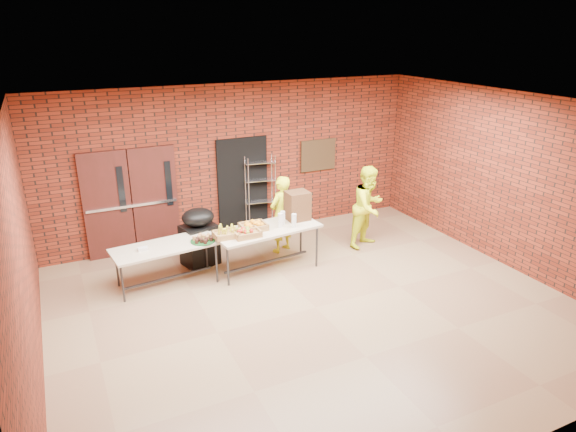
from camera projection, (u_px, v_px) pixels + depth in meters
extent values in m
cube|color=#876649|center=(316.00, 309.00, 8.26)|extent=(8.00, 7.00, 0.04)
cube|color=silver|center=(320.00, 106.00, 7.12)|extent=(8.00, 7.00, 0.04)
cube|color=maroon|center=(236.00, 161.00, 10.67)|extent=(8.00, 0.04, 3.20)
cube|color=maroon|center=(501.00, 335.00, 4.72)|extent=(8.00, 0.04, 3.20)
cube|color=maroon|center=(20.00, 266.00, 6.07)|extent=(0.04, 7.00, 3.20)
cube|color=maroon|center=(512.00, 181.00, 9.32)|extent=(0.04, 7.00, 3.20)
cube|color=#411612|center=(107.00, 206.00, 9.72)|extent=(0.88, 0.08, 2.10)
cube|color=#411612|center=(155.00, 199.00, 10.08)|extent=(0.88, 0.08, 2.10)
cube|color=black|center=(121.00, 189.00, 9.69)|extent=(0.12, 0.02, 0.90)
cube|color=black|center=(169.00, 183.00, 10.05)|extent=(0.12, 0.02, 0.90)
cube|color=silver|center=(133.00, 206.00, 9.87)|extent=(1.70, 0.04, 0.05)
cube|color=black|center=(243.00, 187.00, 10.85)|extent=(1.10, 0.06, 2.10)
cube|color=#3A2717|center=(318.00, 155.00, 11.39)|extent=(0.85, 0.04, 0.70)
cube|color=beige|center=(165.00, 247.00, 8.75)|extent=(1.86, 0.94, 0.04)
cube|color=#323237|center=(168.00, 278.00, 8.96)|extent=(1.59, 0.21, 0.03)
cylinder|color=#323237|center=(117.00, 268.00, 8.81)|extent=(0.04, 0.04, 0.70)
cylinder|color=#323237|center=(206.00, 251.00, 9.46)|extent=(0.04, 0.04, 0.70)
cylinder|color=#323237|center=(122.00, 283.00, 8.31)|extent=(0.04, 0.04, 0.70)
cylinder|color=#323237|center=(217.00, 264.00, 8.95)|extent=(0.04, 0.04, 0.70)
cube|color=beige|center=(266.00, 229.00, 9.32)|extent=(2.04, 1.03, 0.04)
cube|color=#323237|center=(267.00, 262.00, 9.55)|extent=(1.74, 0.24, 0.03)
cylinder|color=#323237|center=(216.00, 251.00, 9.38)|extent=(0.04, 0.04, 0.76)
cylinder|color=#323237|center=(301.00, 235.00, 10.09)|extent=(0.04, 0.04, 0.76)
cylinder|color=#323237|center=(228.00, 266.00, 8.83)|extent=(0.04, 0.04, 0.76)
cylinder|color=#323237|center=(317.00, 248.00, 9.53)|extent=(0.04, 0.04, 0.76)
cube|color=#A57C42|center=(226.00, 235.00, 8.91)|extent=(0.43, 0.33, 0.07)
cube|color=#A57C42|center=(253.00, 228.00, 9.23)|extent=(0.47, 0.36, 0.07)
cube|color=#A57C42|center=(247.00, 234.00, 8.95)|extent=(0.46, 0.35, 0.07)
cylinder|color=#12461B|center=(203.00, 241.00, 8.91)|extent=(0.43, 0.43, 0.02)
cube|color=silver|center=(143.00, 249.00, 8.55)|extent=(0.17, 0.11, 0.06)
cube|color=#50371B|center=(297.00, 206.00, 9.64)|extent=(0.41, 0.37, 0.55)
cylinder|color=silver|center=(280.00, 220.00, 9.30)|extent=(0.09, 0.09, 0.27)
cylinder|color=silver|center=(294.00, 221.00, 9.31)|extent=(0.09, 0.09, 0.26)
cylinder|color=silver|center=(283.00, 218.00, 9.45)|extent=(0.08, 0.08, 0.25)
cube|color=black|center=(200.00, 245.00, 9.64)|extent=(0.72, 0.64, 0.78)
ellipsoid|color=black|center=(198.00, 217.00, 9.45)|extent=(0.71, 0.64, 0.33)
imported|color=#F0FF1C|center=(281.00, 214.00, 10.07)|extent=(0.67, 0.57, 1.55)
imported|color=#F0FF1C|center=(369.00, 207.00, 10.31)|extent=(0.99, 0.88, 1.67)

